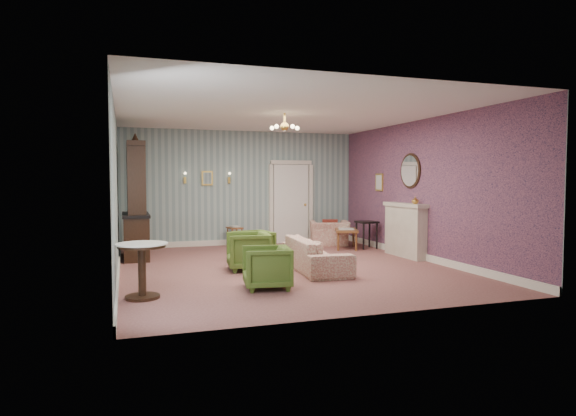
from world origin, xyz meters
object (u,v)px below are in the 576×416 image
object	(u,v)px
olive_chair_c	(253,245)
pedestal_table	(142,271)
wingback_chair	(329,229)
fireplace	(405,230)
olive_chair_a	(267,265)
dresser	(135,197)
sofa_chintz	(316,249)
coffee_table	(346,239)
olive_chair_b	(248,249)
side_table_black	(367,235)

from	to	relation	value
olive_chair_c	pedestal_table	distance (m)	3.26
wingback_chair	fireplace	bearing A→B (deg)	126.74
olive_chair_a	dresser	bearing A→B (deg)	-145.92
sofa_chintz	coffee_table	xyz separation A→B (m)	(1.75, 2.43, -0.16)
sofa_chintz	dresser	world-z (taller)	dresser
olive_chair_a	wingback_chair	distance (m)	5.18
olive_chair_b	wingback_chair	xyz separation A→B (m)	(2.77, 2.69, 0.03)
side_table_black	coffee_table	bearing A→B (deg)	155.49
wingback_chair	coffee_table	world-z (taller)	wingback_chair
fireplace	dresser	bearing A→B (deg)	162.91
coffee_table	side_table_black	xyz separation A→B (m)	(0.45, -0.20, 0.10)
olive_chair_a	coffee_table	distance (m)	4.74
olive_chair_a	sofa_chintz	size ratio (longest dim) A/B	0.35
olive_chair_b	dresser	distance (m)	3.03
olive_chair_c	pedestal_table	bearing A→B (deg)	-53.11
wingback_chair	olive_chair_a	bearing A→B (deg)	72.94
dresser	side_table_black	xyz separation A→B (m)	(5.29, -0.33, -0.96)
coffee_table	side_table_black	world-z (taller)	side_table_black
sofa_chintz	dresser	xyz separation A→B (m)	(-3.10, 2.56, 0.90)
wingback_chair	dresser	bearing A→B (deg)	23.22
coffee_table	wingback_chair	bearing A→B (deg)	102.96
olive_chair_c	dresser	bearing A→B (deg)	-133.35
side_table_black	dresser	bearing A→B (deg)	176.40
olive_chair_c	coffee_table	size ratio (longest dim) A/B	0.76
fireplace	olive_chair_b	bearing A→B (deg)	-172.65
olive_chair_c	sofa_chintz	xyz separation A→B (m)	(0.90, -1.14, 0.04)
olive_chair_a	sofa_chintz	xyz separation A→B (m)	(1.28, 1.21, 0.04)
wingback_chair	fireplace	xyz separation A→B (m)	(0.81, -2.23, 0.16)
olive_chair_c	fireplace	distance (m)	3.32
olive_chair_b	side_table_black	distance (m)	3.83
dresser	olive_chair_c	bearing A→B (deg)	-33.01
olive_chair_c	sofa_chintz	bearing A→B (deg)	27.69
olive_chair_a	pedestal_table	xyz separation A→B (m)	(-1.82, -0.06, 0.04)
olive_chair_a	sofa_chintz	world-z (taller)	sofa_chintz
olive_chair_b	sofa_chintz	xyz separation A→B (m)	(1.18, -0.40, 0.01)
pedestal_table	olive_chair_b	bearing A→B (deg)	40.89
olive_chair_b	wingback_chair	distance (m)	3.87
coffee_table	olive_chair_c	bearing A→B (deg)	-154.02
olive_chair_a	fireplace	xyz separation A→B (m)	(3.69, 2.07, 0.22)
wingback_chair	fireplace	world-z (taller)	fireplace
side_table_black	pedestal_table	xyz separation A→B (m)	(-5.29, -3.49, 0.06)
sofa_chintz	dresser	distance (m)	4.12
dresser	coffee_table	size ratio (longest dim) A/B	2.77
olive_chair_a	wingback_chair	bearing A→B (deg)	154.54
dresser	fireplace	xyz separation A→B (m)	(5.51, -1.69, -0.71)
pedestal_table	olive_chair_a	bearing A→B (deg)	1.77
wingback_chair	dresser	distance (m)	4.81
olive_chair_c	pedestal_table	size ratio (longest dim) A/B	0.91
olive_chair_c	dresser	size ratio (longest dim) A/B	0.27
fireplace	coffee_table	xyz separation A→B (m)	(-0.66, 1.56, -0.34)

